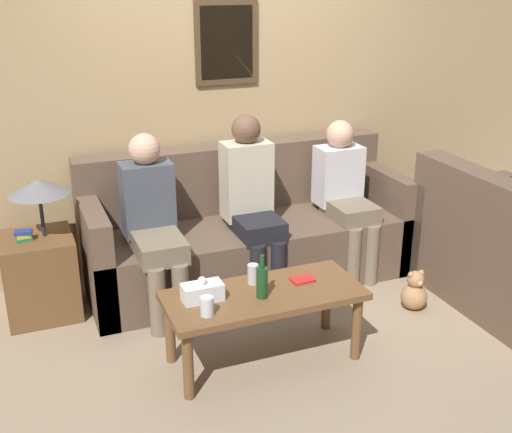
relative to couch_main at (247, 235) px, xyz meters
name	(u,v)px	position (x,y,z in m)	size (l,w,h in m)	color
ground_plane	(273,305)	(0.00, -0.51, -0.34)	(16.00, 16.00, 0.00)	gray
wall_back	(225,96)	(0.00, 0.44, 0.97)	(9.00, 0.08, 2.60)	tan
couch_main	(247,235)	(0.00, 0.00, 0.00)	(2.39, 0.84, 0.97)	brown
couch_side	(510,260)	(1.51, -1.09, 0.00)	(0.84, 1.33, 0.97)	brown
coffee_table	(264,302)	(-0.32, -1.09, 0.05)	(1.16, 0.50, 0.45)	brown
side_table_with_lamp	(40,266)	(-1.49, -0.02, 0.01)	(0.48, 0.46, 0.95)	brown
wine_bottle	(262,281)	(-0.35, -1.14, 0.21)	(0.07, 0.07, 0.26)	#19421E
drinking_glass	(207,306)	(-0.70, -1.22, 0.17)	(0.08, 0.08, 0.11)	silver
book_stack	(302,280)	(-0.05, -1.05, 0.12)	(0.14, 0.10, 0.02)	red
soda_can	(253,274)	(-0.33, -0.96, 0.18)	(0.07, 0.07, 0.12)	#BCBCC1
tissue_box	(202,291)	(-0.67, -1.05, 0.17)	(0.23, 0.12, 0.15)	silver
person_left	(153,219)	(-0.75, -0.23, 0.32)	(0.34, 0.65, 1.20)	#756651
person_middle	(252,198)	(-0.03, -0.18, 0.36)	(0.34, 0.57, 1.27)	black
person_right	(345,191)	(0.73, -0.16, 0.31)	(0.34, 0.58, 1.16)	#756651
teddy_bear	(414,292)	(0.88, -0.91, -0.21)	(0.18, 0.18, 0.29)	#A87A51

